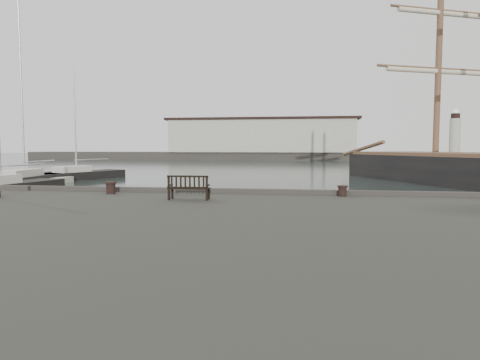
% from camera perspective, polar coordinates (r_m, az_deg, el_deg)
% --- Properties ---
extents(ground, '(400.00, 400.00, 0.00)m').
position_cam_1_polar(ground, '(16.65, -1.75, -7.07)').
color(ground, black).
rests_on(ground, ground).
extents(breakwater, '(140.00, 9.50, 12.20)m').
position_cam_1_polar(breakwater, '(108.32, 4.67, 4.94)').
color(breakwater, '#383530').
rests_on(breakwater, ground).
extents(bench, '(1.40, 0.51, 0.80)m').
position_cam_1_polar(bench, '(14.35, -6.82, -1.62)').
color(bench, black).
rests_on(bench, quay).
extents(bollard_left, '(0.54, 0.54, 0.45)m').
position_cam_1_polar(bollard_left, '(16.81, -16.84, -1.00)').
color(bollard_left, black).
rests_on(bollard_left, quay).
extents(bollard_right, '(0.47, 0.47, 0.39)m').
position_cam_1_polar(bollard_right, '(15.66, 13.50, -1.43)').
color(bollard_right, black).
rests_on(bollard_right, quay).
extents(yacht_b, '(3.99, 12.77, 16.24)m').
position_cam_1_polar(yacht_b, '(42.03, -26.32, -0.22)').
color(yacht_b, black).
rests_on(yacht_b, ground).
extents(yacht_c, '(3.51, 9.49, 12.52)m').
position_cam_1_polar(yacht_c, '(34.03, -28.68, -1.29)').
color(yacht_c, black).
rests_on(yacht_c, ground).
extents(yacht_d, '(6.07, 10.23, 12.45)m').
position_cam_1_polar(yacht_d, '(46.84, -20.47, 0.38)').
color(yacht_d, black).
rests_on(yacht_d, ground).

